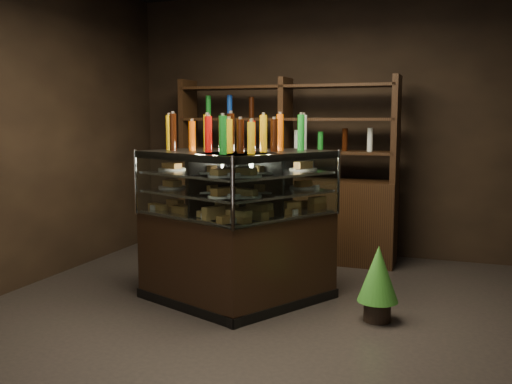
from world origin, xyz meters
TOP-DOWN VIEW (x-y plane):
  - ground at (0.00, 0.00)m, footprint 5.00×5.00m
  - room_shell at (0.00, 0.00)m, footprint 5.02×5.02m
  - display_case at (-0.45, 0.35)m, footprint 1.67×1.33m
  - food_display at (-0.45, 0.34)m, footprint 1.37×1.04m
  - bottles_top at (-0.45, 0.35)m, footprint 1.21×0.90m
  - potted_conifer at (0.73, 0.33)m, footprint 0.31×0.31m
  - back_shelving at (-0.54, 2.05)m, footprint 2.44×0.43m

SIDE VIEW (x-z plane):
  - ground at x=0.00m, z-range 0.00..0.00m
  - potted_conifer at x=0.73m, z-range 0.05..0.72m
  - display_case at x=-0.45m, z-range -0.21..1.09m
  - back_shelving at x=-0.54m, z-range -0.39..1.61m
  - food_display at x=-0.45m, z-range 0.78..1.19m
  - bottles_top at x=-0.45m, z-range 1.28..1.58m
  - room_shell at x=0.00m, z-range 0.44..3.45m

